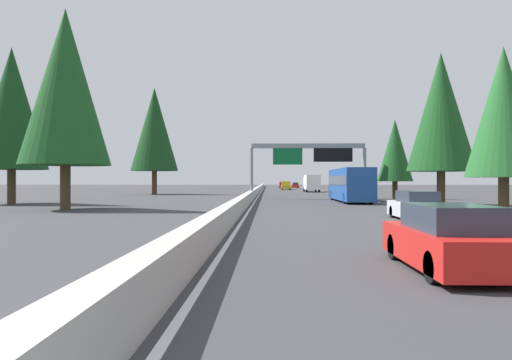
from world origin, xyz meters
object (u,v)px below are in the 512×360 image
Objects in this scene: conifer_left_foreground at (65,87)px; conifer_left_mid at (154,129)px; box_truck_near_center at (312,183)px; bus_far_center at (350,184)px; pickup_mid_center at (286,186)px; minivan_distant_b at (283,184)px; conifer_left_near at (12,108)px; sign_gantry_overhead at (310,155)px; sedan_far_left at (416,206)px; sedan_distant_a at (448,240)px; conifer_right_near at (441,112)px; sedan_far_right at (295,185)px; conifer_right_mid at (395,151)px; conifer_right_foreground at (504,112)px.

conifer_left_foreground is 36.02m from conifer_left_mid.
bus_far_center is at bearing -179.89° from box_truck_near_center.
bus_far_center is 58.33m from pickup_mid_center.
minivan_distant_b is 89.60m from conifer_left_near.
conifer_left_foreground is (-92.92, 17.94, 7.52)m from minivan_distant_b.
sign_gantry_overhead is 2.88× the size of sedan_far_left.
sedan_far_left is 0.28× the size of conifer_left_mid.
conifer_right_near is (28.59, -10.24, 6.96)m from sedan_distant_a.
bus_far_center is at bearing -179.81° from sedan_far_right.
conifer_left_foreground is (-7.01, 28.27, 0.83)m from conifer_right_near.
conifer_left_mid is (16.43, 30.40, 4.19)m from conifer_right_mid.
pickup_mid_center is 52.20m from conifer_right_mid.
sedan_distant_a is 0.38× the size of bus_far_center.
conifer_right_foreground reaches higher than bus_far_center.
conifer_left_foreground is at bearing 156.93° from box_truck_near_center.
sign_gantry_overhead reaches higher than sedan_distant_a.
box_truck_near_center is at bearing 6.63° from conifer_right_foreground.
sedan_distant_a is at bearing 178.36° from sedan_far_right.
bus_far_center reaches higher than sedan_far_right.
bus_far_center reaches higher than box_truck_near_center.
pickup_mid_center is 68.55m from conifer_left_near.
sedan_far_right is at bearing 0.26° from box_truck_near_center.
conifer_left_near reaches higher than sign_gantry_overhead.
sedan_far_left is 28.61m from conifer_right_mid.
bus_far_center is at bearing -155.33° from sign_gantry_overhead.
conifer_left_foreground is 1.04× the size of conifer_left_near.
conifer_left_foreground is at bearing 103.92° from conifer_right_near.
conifer_left_near is at bearing 157.80° from pickup_mid_center.
sedan_distant_a is 1.00× the size of sedan_far_left.
pickup_mid_center is (92.12, 0.17, 0.23)m from sedan_distant_a.
sedan_far_left is 1.00× the size of sedan_far_right.
bus_far_center reaches higher than sedan_far_left.
conifer_right_foreground is (-54.69, -6.35, 4.45)m from box_truck_near_center.
conifer_left_near is (-4.91, 29.61, 6.44)m from bus_far_center.
conifer_right_mid is at bearing -12.91° from sedan_far_left.
minivan_distant_b is (100.96, 3.60, 0.27)m from sedan_far_left.
sedan_far_right is at bearing -2.13° from sign_gantry_overhead.
conifer_right_mid is at bearing -118.39° from conifer_left_mid.
conifer_left_mid reaches higher than conifer_left_near.
pickup_mid_center is at bearing 0.10° from sedan_distant_a.
conifer_right_foreground is 23.38m from conifer_right_mid.
conifer_right_near reaches higher than conifer_right_mid.
box_truck_near_center is 44.70m from conifer_right_near.
sedan_distant_a is (-40.84, 0.51, -4.12)m from sign_gantry_overhead.
minivan_distant_b is 0.50× the size of conifer_right_foreground.
pickup_mid_center is 73.16m from conifer_left_foreground.
box_truck_near_center is at bearing -58.40° from conifer_left_mid.
pickup_mid_center is at bearing -30.54° from conifer_left_mid.
minivan_distant_b reaches higher than sedan_far_right.
sedan_far_left is 50.89m from conifer_left_mid.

